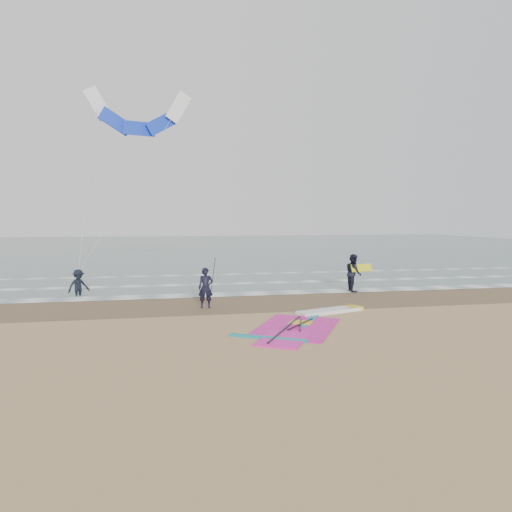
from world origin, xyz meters
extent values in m
plane|color=tan|center=(0.00, 0.00, 0.00)|extent=(120.00, 120.00, 0.00)
cube|color=#47605E|center=(0.00, 48.00, 0.01)|extent=(120.00, 80.00, 0.02)
cube|color=brown|center=(0.00, 6.00, 0.00)|extent=(120.00, 5.00, 0.01)
cube|color=white|center=(0.00, 8.20, 0.03)|extent=(120.00, 1.20, 0.02)
cube|color=white|center=(0.00, 12.00, 0.03)|extent=(120.00, 0.70, 0.02)
cube|color=white|center=(0.00, 16.50, 0.03)|extent=(120.00, 0.50, 0.01)
cube|color=white|center=(2.07, 3.08, 0.07)|extent=(2.89, 1.53, 0.13)
cube|color=yellow|center=(3.31, 3.48, 0.07)|extent=(0.69, 0.80, 0.15)
cube|color=#E71DA0|center=(0.05, 0.83, 0.02)|extent=(3.94, 4.35, 0.04)
cube|color=#E71DA0|center=(-0.79, -0.63, 0.03)|extent=(2.18, 2.43, 0.05)
cube|color=#0C8C99|center=(1.17, 2.30, 0.03)|extent=(2.01, 3.24, 0.06)
cube|color=#0C8C99|center=(-1.24, -0.40, 0.03)|extent=(2.36, 1.51, 0.06)
cube|color=yellow|center=(0.39, 1.40, 0.03)|extent=(1.02, 0.98, 0.06)
cylinder|color=black|center=(-0.40, 0.61, 0.06)|extent=(2.08, 3.54, 0.07)
cylinder|color=black|center=(0.28, 1.06, 0.08)|extent=(1.39, 1.53, 0.04)
cylinder|color=black|center=(0.28, 1.06, 0.08)|extent=(0.67, 1.94, 0.04)
imported|color=black|center=(-2.77, 4.99, 0.87)|extent=(0.67, 0.47, 1.74)
imported|color=black|center=(5.19, 7.97, 0.99)|extent=(0.84, 1.03, 1.97)
imported|color=black|center=(-8.71, 9.36, 0.83)|extent=(1.23, 1.11, 1.66)
cylinder|color=black|center=(-2.47, 4.99, 1.28)|extent=(0.17, 0.86, 1.82)
cube|color=yellow|center=(5.59, 7.87, 1.25)|extent=(1.30, 0.51, 0.39)
cube|color=white|center=(-7.91, 11.79, 9.95)|extent=(1.46, 0.52, 1.85)
cube|color=#1333CC|center=(-7.00, 11.79, 9.05)|extent=(1.80, 0.62, 1.50)
cube|color=#1333CC|center=(-5.77, 11.79, 8.72)|extent=(1.66, 0.58, 0.74)
cube|color=#1333CC|center=(-4.54, 11.79, 9.05)|extent=(1.80, 0.62, 1.50)
cube|color=white|center=(-3.63, 11.79, 9.95)|extent=(1.46, 0.52, 1.85)
cylinder|color=beige|center=(-8.31, 10.57, 5.52)|extent=(0.82, 2.44, 8.87)
cylinder|color=beige|center=(-6.17, 10.57, 5.52)|extent=(5.09, 2.44, 8.88)
camera|label=1|loc=(-4.31, -14.30, 3.80)|focal=32.00mm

